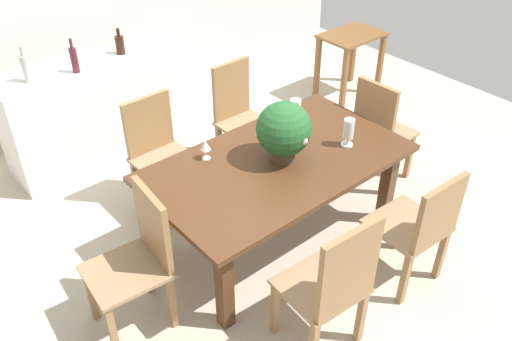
% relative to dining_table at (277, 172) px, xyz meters
% --- Properties ---
extents(ground_plane, '(7.04, 7.04, 0.00)m').
position_rel_dining_table_xyz_m(ground_plane, '(0.00, 0.09, -0.64)').
color(ground_plane, '#BCB29E').
extents(dining_table, '(1.88, 1.08, 0.74)m').
position_rel_dining_table_xyz_m(dining_table, '(0.00, 0.00, 0.00)').
color(dining_table, '#4C2D19').
rests_on(dining_table, ground).
extents(chair_far_left, '(0.46, 0.46, 0.96)m').
position_rel_dining_table_xyz_m(chair_far_left, '(-0.43, 0.96, -0.10)').
color(chair_far_left, olive).
rests_on(chair_far_left, ground).
extents(chair_near_right, '(0.49, 0.48, 0.94)m').
position_rel_dining_table_xyz_m(chair_near_right, '(0.42, -0.96, -0.11)').
color(chair_near_right, olive).
rests_on(chair_near_right, ground).
extents(chair_near_left, '(0.50, 0.47, 1.05)m').
position_rel_dining_table_xyz_m(chair_near_left, '(-0.43, -0.97, -0.06)').
color(chair_near_left, olive).
rests_on(chair_near_left, ground).
extents(chair_foot_end, '(0.45, 0.44, 1.00)m').
position_rel_dining_table_xyz_m(chair_foot_end, '(1.16, -0.00, -0.09)').
color(chair_foot_end, olive).
rests_on(chair_foot_end, ground).
extents(chair_head_end, '(0.52, 0.48, 0.99)m').
position_rel_dining_table_xyz_m(chair_head_end, '(-1.16, -0.01, -0.09)').
color(chair_head_end, olive).
rests_on(chair_head_end, ground).
extents(chair_far_right, '(0.42, 0.47, 1.00)m').
position_rel_dining_table_xyz_m(chair_far_right, '(0.42, 0.97, -0.09)').
color(chair_far_right, olive).
rests_on(chair_far_right, ground).
extents(flower_centerpiece, '(0.39, 0.40, 0.45)m').
position_rel_dining_table_xyz_m(flower_centerpiece, '(0.04, -0.01, 0.34)').
color(flower_centerpiece, '#4C3828').
rests_on(flower_centerpiece, dining_table).
extents(crystal_vase_left, '(0.09, 0.09, 0.18)m').
position_rel_dining_table_xyz_m(crystal_vase_left, '(0.49, 0.34, 0.21)').
color(crystal_vase_left, silver).
rests_on(crystal_vase_left, dining_table).
extents(crystal_vase_center_near, '(0.09, 0.09, 0.22)m').
position_rel_dining_table_xyz_m(crystal_vase_center_near, '(0.53, -0.18, 0.23)').
color(crystal_vase_center_near, silver).
rests_on(crystal_vase_center_near, dining_table).
extents(wine_glass, '(0.07, 0.07, 0.15)m').
position_rel_dining_table_xyz_m(wine_glass, '(-0.37, 0.35, 0.21)').
color(wine_glass, silver).
rests_on(wine_glass, dining_table).
extents(kitchen_counter, '(1.61, 0.55, 0.95)m').
position_rel_dining_table_xyz_m(kitchen_counter, '(-0.49, 1.97, -0.16)').
color(kitchen_counter, white).
rests_on(kitchen_counter, ground).
extents(wine_bottle_amber, '(0.07, 0.07, 0.30)m').
position_rel_dining_table_xyz_m(wine_bottle_amber, '(-0.99, 1.91, 0.43)').
color(wine_bottle_amber, '#B2BFB7').
rests_on(wine_bottle_amber, kitchen_counter).
extents(wine_bottle_green, '(0.06, 0.06, 0.29)m').
position_rel_dining_table_xyz_m(wine_bottle_green, '(-0.62, 1.83, 0.43)').
color(wine_bottle_green, '#511E28').
rests_on(wine_bottle_green, kitchen_counter).
extents(wine_bottle_tall, '(0.08, 0.08, 0.23)m').
position_rel_dining_table_xyz_m(wine_bottle_tall, '(-0.15, 1.93, 0.40)').
color(wine_bottle_tall, black).
rests_on(wine_bottle_tall, kitchen_counter).
extents(side_table, '(0.68, 0.48, 0.72)m').
position_rel_dining_table_xyz_m(side_table, '(2.25, 1.28, -0.09)').
color(side_table, brown).
rests_on(side_table, ground).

